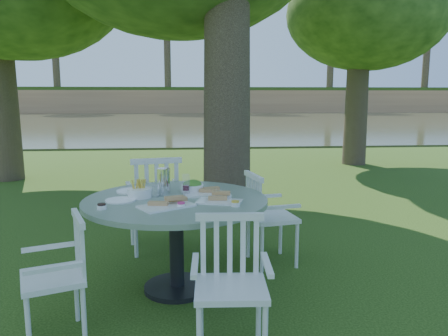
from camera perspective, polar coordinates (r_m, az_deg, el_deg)
The scene contains 9 objects.
ground at distance 4.81m, azimuth 0.22°, elevation -10.44°, with size 140.00×140.00×0.00m, color #19360B.
table at distance 3.66m, azimuth -6.29°, elevation -6.05°, with size 1.51×1.51×0.80m.
chair_ne at distance 4.26m, azimuth 5.20°, elevation -5.66°, with size 0.50×0.52×0.90m.
chair_nw at distance 4.59m, azimuth -8.93°, elevation -3.75°, with size 0.60×0.57×1.01m.
chair_sw at distance 3.19m, azimuth -20.05°, elevation -12.10°, with size 0.52×0.54×0.84m.
chair_se at distance 2.85m, azimuth 0.84°, elevation -13.60°, with size 0.47×0.44×0.88m.
tableware at distance 3.69m, azimuth -7.34°, elevation -3.07°, with size 1.12×0.90×0.22m.
river at distance 27.56m, azimuth -4.26°, elevation 5.93°, with size 100.00×28.00×0.12m, color #353821.
far_bank at distance 45.97m, azimuth -4.39°, elevation 16.34°, with size 100.00×18.00×15.20m.
Camera 1 is at (-0.42, -4.50, 1.63)m, focal length 35.00 mm.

